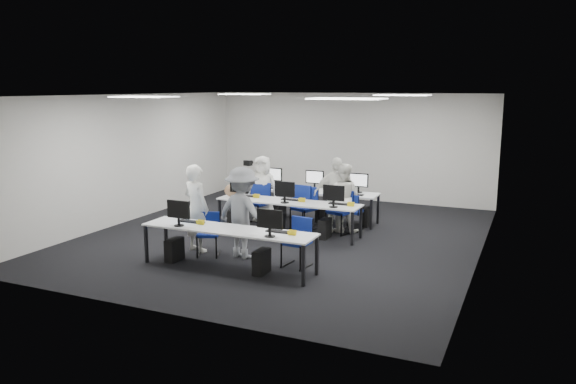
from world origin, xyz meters
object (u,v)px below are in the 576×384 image
at_px(chair_2, 258,211).
at_px(student_0, 196,208).
at_px(desk_front, 228,231).
at_px(chair_3, 305,216).
at_px(student_1, 343,198).
at_px(student_3, 336,195).
at_px(photographer, 243,213).
at_px(chair_1, 297,251).
at_px(chair_5, 262,209).
at_px(chair_0, 209,242).
at_px(chair_4, 340,220).
at_px(chair_6, 306,212).
at_px(student_2, 263,189).
at_px(desk_mid, 288,203).
at_px(chair_7, 352,219).

distance_m(chair_2, student_0, 2.56).
bearing_deg(desk_front, student_0, 147.41).
bearing_deg(chair_2, chair_3, 9.95).
distance_m(student_1, student_3, 0.17).
bearing_deg(photographer, chair_1, -174.20).
height_order(student_1, student_3, student_3).
bearing_deg(chair_5, chair_2, -97.16).
bearing_deg(student_1, chair_0, 54.68).
bearing_deg(chair_4, student_3, 160.00).
relative_size(chair_3, student_3, 0.57).
xyz_separation_m(chair_4, chair_6, (-0.93, 0.33, 0.02)).
relative_size(chair_1, student_2, 0.56).
xyz_separation_m(chair_3, chair_4, (0.82, 0.03, -0.01)).
height_order(desk_mid, student_3, student_3).
bearing_deg(chair_6, desk_front, -86.15).
distance_m(desk_mid, chair_5, 1.46).
height_order(desk_front, student_0, student_0).
relative_size(chair_2, chair_3, 1.00).
bearing_deg(photographer, chair_4, -103.79).
bearing_deg(desk_mid, chair_1, -62.05).
relative_size(desk_mid, student_2, 2.05).
distance_m(chair_7, photographer, 3.12).
bearing_deg(chair_0, chair_6, 53.59).
distance_m(chair_4, student_1, 0.49).
bearing_deg(chair_1, chair_4, 98.04).
bearing_deg(desk_front, student_1, 72.91).
bearing_deg(chair_5, student_1, -20.44).
height_order(chair_6, student_2, student_2).
height_order(chair_4, chair_7, chair_4).
height_order(chair_6, chair_7, chair_6).
bearing_deg(chair_2, chair_5, 111.76).
bearing_deg(chair_0, photographer, -8.51).
relative_size(desk_front, chair_3, 3.37).
bearing_deg(chair_4, desk_mid, -135.24).
bearing_deg(student_2, student_0, -98.10).
bearing_deg(student_0, student_3, -109.47).
xyz_separation_m(chair_1, student_2, (-2.12, 2.88, 0.51)).
bearing_deg(photographer, chair_3, -86.06).
bearing_deg(student_1, photographer, 64.47).
xyz_separation_m(chair_7, photographer, (-1.27, -2.79, 0.60)).
bearing_deg(desk_mid, chair_3, 72.24).
xyz_separation_m(chair_2, chair_3, (1.22, -0.08, -0.00)).
xyz_separation_m(chair_7, student_0, (-2.30, -2.78, 0.59)).
height_order(student_0, student_3, student_0).
relative_size(chair_3, chair_7, 1.14).
relative_size(chair_7, student_1, 0.54).
bearing_deg(student_2, desk_mid, -46.99).
bearing_deg(chair_1, chair_7, 94.15).
height_order(desk_mid, chair_5, chair_5).
distance_m(desk_front, desk_mid, 2.60).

